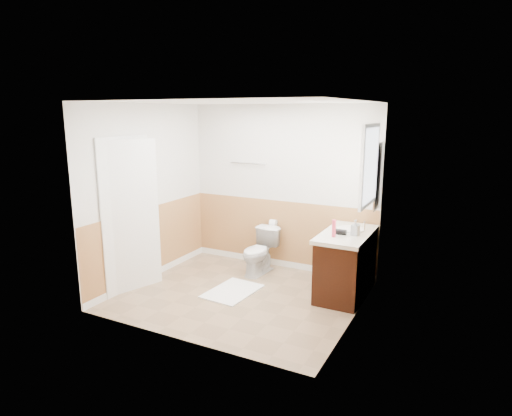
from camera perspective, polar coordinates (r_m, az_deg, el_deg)
The scene contains 32 objects.
floor at distance 5.93m, azimuth -2.00°, elevation -11.29°, with size 3.00×3.00×0.00m, color #8C7051.
ceiling at distance 5.43m, azimuth -2.20°, elevation 13.63°, with size 3.00×3.00×0.00m, color white.
wall_back at distance 6.69m, azimuth 3.34°, elevation 2.64°, with size 3.00×3.00×0.00m, color silver.
wall_front at distance 4.49m, azimuth -10.22°, elevation -2.41°, with size 3.00×3.00×0.00m, color silver.
wall_left at distance 6.40m, azimuth -13.90°, elevation 1.85°, with size 3.00×3.00×0.00m, color silver.
wall_right at distance 5.01m, azimuth 13.07°, elevation -1.00°, with size 3.00×3.00×0.00m, color silver.
wainscot_back at distance 6.85m, azimuth 3.22°, elevation -3.57°, with size 3.00×3.00×0.00m, color #B67E48.
wainscot_front at distance 4.74m, azimuth -9.77°, elevation -11.17°, with size 3.00×3.00×0.00m, color #B67E48.
wainscot_left at distance 6.57m, azimuth -13.48°, elevation -4.60°, with size 2.60×2.60×0.00m, color #B67E48.
wainscot_right at distance 5.23m, azimuth 12.53°, elevation -9.00°, with size 2.60×2.60×0.00m, color #B67E48.
toilet at distance 6.58m, azimuth 0.42°, elevation -5.69°, with size 0.38×0.66×0.68m, color silver.
bath_mat at distance 6.04m, azimuth -3.08°, elevation -10.76°, with size 0.55×0.80×0.02m, color white.
vanity_cabinet at distance 5.95m, azimuth 11.61°, elevation -7.33°, with size 0.55×1.10×0.80m, color black.
vanity_knob_left at distance 5.89m, azimuth 8.59°, elevation -5.87°, with size 0.03×0.03×0.03m, color silver.
vanity_knob_right at distance 6.07m, azimuth 9.19°, elevation -5.33°, with size 0.03×0.03×0.03m, color silver.
countertop at distance 5.83m, azimuth 11.69°, elevation -3.37°, with size 0.60×1.15×0.05m, color silver.
sink_basin at distance 5.95m, azimuth 12.19°, elevation -2.70°, with size 0.36×0.36×0.02m, color white.
faucet at distance 5.90m, azimuth 13.91°, elevation -2.33°, with size 0.02×0.02×0.14m, color white.
lotion_bottle at distance 5.56m, azimuth 10.09°, elevation -2.63°, with size 0.05×0.05×0.22m, color #DC3955.
soap_dispenser at distance 5.69m, azimuth 12.80°, elevation -2.50°, with size 0.09×0.09×0.20m, color #909AA2.
hair_dryer_body at distance 5.70m, azimuth 10.99°, elevation -3.06°, with size 0.07×0.07×0.14m, color black.
hair_dryer_handle at distance 5.70m, azimuth 10.64°, elevation -3.36°, with size 0.03×0.03×0.07m, color black.
mirror_panel at distance 6.02m, azimuth 15.59°, elevation 3.99°, with size 0.02×0.35×0.90m, color silver.
window_frame at distance 5.49m, azimuth 14.54°, elevation 5.39°, with size 0.04×0.80×1.00m, color white.
window_glass at distance 5.49m, azimuth 14.71°, elevation 5.38°, with size 0.01×0.70×0.90m, color white.
door at distance 6.06m, azimuth -15.85°, elevation -1.08°, with size 0.05×0.80×2.04m, color white.
door_frame at distance 6.11m, azimuth -16.38°, elevation -0.91°, with size 0.02×0.92×2.10m, color white.
door_knob at distance 6.27m, azimuth -13.37°, elevation -1.14°, with size 0.06×0.06×0.06m, color silver.
towel_bar at distance 6.84m, azimuth -1.04°, elevation 5.83°, with size 0.02×0.02×0.62m, color silver.
tp_holder_bar at distance 6.79m, azimuth 2.26°, elevation -1.97°, with size 0.02×0.02×0.14m, color silver.
tp_roll at distance 6.79m, azimuth 2.26°, elevation -1.97°, with size 0.11×0.11×0.10m, color white.
tp_sheet at distance 6.81m, azimuth 2.26°, elevation -2.86°, with size 0.10×0.01×0.16m, color white.
Camera 1 is at (2.66, -4.74, 2.38)m, focal length 30.77 mm.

